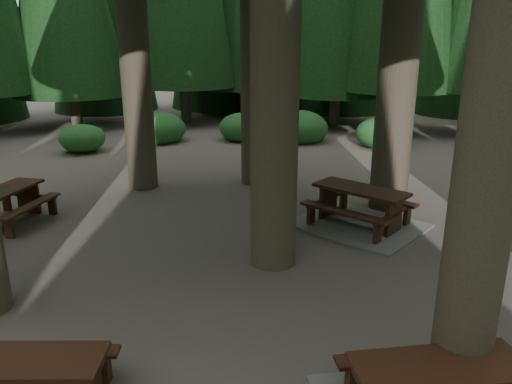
% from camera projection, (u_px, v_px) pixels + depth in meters
% --- Properties ---
extents(ground, '(80.00, 80.00, 0.00)m').
position_uv_depth(ground, '(230.00, 259.00, 9.46)').
color(ground, '#594F48').
rests_on(ground, ground).
extents(picnic_table_b, '(1.75, 2.06, 0.81)m').
position_uv_depth(picnic_table_b, '(6.00, 201.00, 11.12)').
color(picnic_table_b, '#392111').
rests_on(picnic_table_b, ground).
extents(picnic_table_c, '(3.19, 2.92, 0.88)m').
position_uv_depth(picnic_table_c, '(359.00, 213.00, 11.03)').
color(picnic_table_c, gray).
rests_on(picnic_table_c, ground).
extents(picnic_table_e, '(2.12, 1.93, 0.75)m').
position_uv_depth(picnic_table_e, '(25.00, 379.00, 5.43)').
color(picnic_table_e, '#392111').
rests_on(picnic_table_e, ground).
extents(shrub_ring, '(23.86, 24.64, 1.49)m').
position_uv_depth(shrub_ring, '(278.00, 231.00, 9.77)').
color(shrub_ring, '#22632C').
rests_on(shrub_ring, ground).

